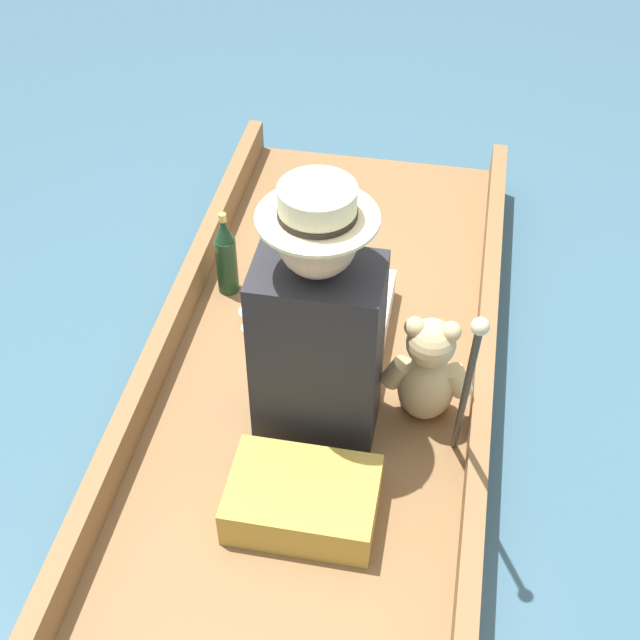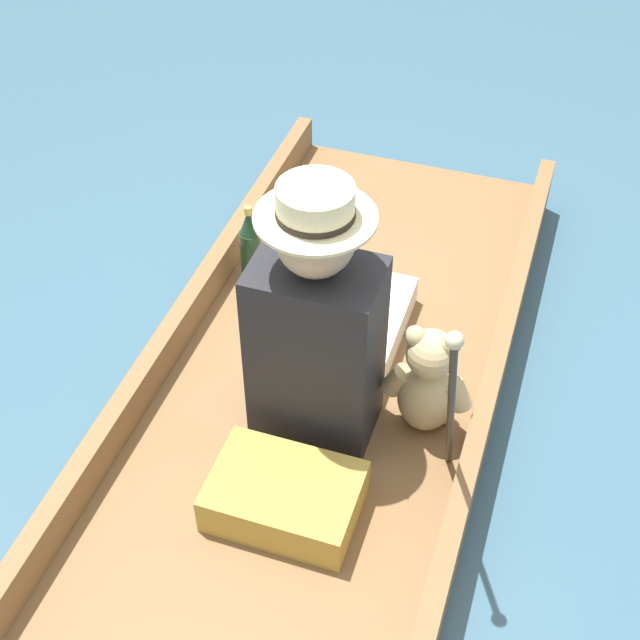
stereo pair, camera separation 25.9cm
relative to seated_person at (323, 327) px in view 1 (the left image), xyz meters
name	(u,v)px [view 1 (the left image)]	position (x,y,z in m)	size (l,w,h in m)	color
ground_plane	(313,423)	(-0.03, -0.01, -0.45)	(16.00, 16.00, 0.00)	#385B70
punt_boat	(313,410)	(-0.03, -0.01, -0.38)	(1.13, 2.92, 0.24)	brown
seat_cushion	(303,499)	(0.02, -0.43, -0.27)	(0.43, 0.30, 0.13)	#B7933D
seated_person	(323,327)	(0.00, 0.00, 0.00)	(0.37, 0.82, 0.90)	white
teddy_bear	(428,372)	(0.33, 0.01, -0.15)	(0.29, 0.17, 0.42)	tan
wine_glass	(250,316)	(-0.31, 0.29, -0.28)	(0.08, 0.08, 0.09)	silver
walking_cane	(467,383)	(0.44, -0.28, 0.14)	(0.04, 0.34, 0.83)	#2D2823
champagne_bottle	(226,256)	(-0.44, 0.49, -0.18)	(0.08, 0.08, 0.35)	#19381E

